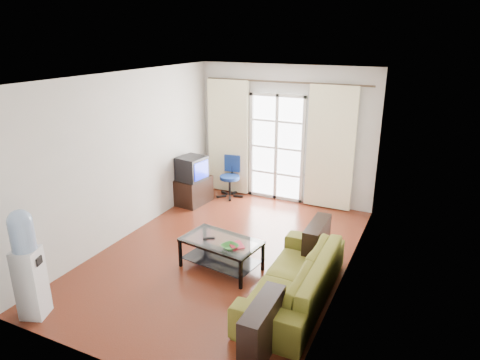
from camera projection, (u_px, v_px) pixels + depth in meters
name	position (u px, v px, depth m)	size (l,w,h in m)	color
floor	(226.00, 253.00, 6.66)	(5.20, 5.20, 0.00)	maroon
ceiling	(223.00, 76.00, 5.78)	(5.20, 5.20, 0.00)	white
wall_back	(285.00, 135.00, 8.44)	(3.60, 0.02, 2.70)	silver
wall_front	(97.00, 248.00, 4.00)	(3.60, 0.02, 2.70)	silver
wall_left	(126.00, 157.00, 6.95)	(0.02, 5.20, 2.70)	silver
wall_right	(349.00, 189.00, 5.49)	(0.02, 5.20, 2.70)	silver
french_door	(276.00, 148.00, 8.54)	(1.16, 0.06, 2.15)	white
curtain_rod	(285.00, 82.00, 8.02)	(0.04, 0.04, 3.30)	#4C3F2D
curtain_left	(228.00, 137.00, 8.87)	(0.90, 0.07, 2.35)	#FFFDCD
curtain_right	(330.00, 149.00, 8.00)	(0.90, 0.07, 2.35)	#FFFDCD
radiator	(320.00, 191.00, 8.36)	(0.64, 0.12, 0.64)	#9F9FA1
sofa	(294.00, 277.00, 5.43)	(0.86, 2.15, 0.63)	olive
coffee_table	(221.00, 250.00, 6.15)	(1.20, 0.79, 0.45)	silver
bowl	(230.00, 247.00, 5.85)	(0.30, 0.30, 0.06)	green
book	(230.00, 246.00, 5.90)	(0.30, 0.30, 0.02)	#B1151A
remote	(209.00, 238.00, 6.14)	(0.17, 0.05, 0.02)	black
tv_stand	(194.00, 191.00, 8.56)	(0.48, 0.71, 0.52)	black
crt_tv	(191.00, 168.00, 8.34)	(0.56, 0.56, 0.46)	black
task_chair	(230.00, 185.00, 8.92)	(0.66, 0.66, 0.85)	black
water_cooler	(27.00, 262.00, 4.98)	(0.36, 0.36, 1.38)	silver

